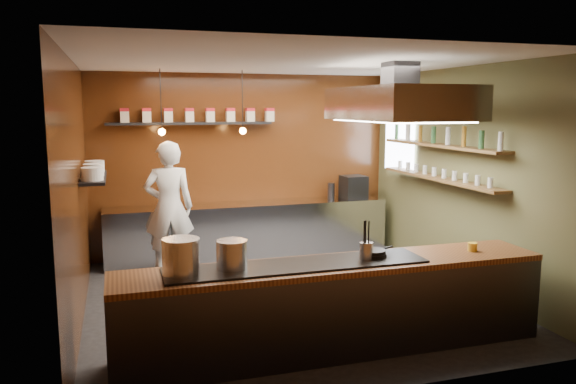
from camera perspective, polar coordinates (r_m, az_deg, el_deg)
name	(u,v)px	position (r m, az deg, el deg)	size (l,w,h in m)	color
floor	(288,299)	(7.38, 0.04, -10.82)	(5.00, 5.00, 0.00)	black
back_wall	(245,165)	(9.43, -4.44, 2.78)	(5.00, 5.00, 0.00)	#38190A
left_wall	(76,193)	(6.73, -20.73, -0.11)	(5.00, 5.00, 0.00)	#38190A
right_wall	(461,177)	(8.11, 17.17, 1.46)	(5.00, 5.00, 0.00)	brown
ceiling	(288,62)	(6.98, 0.05, 13.08)	(5.00, 5.00, 0.00)	silver
window_pane	(400,141)	(9.50, 11.26, 5.10)	(1.00, 1.00, 0.00)	white
prep_counter	(250,230)	(9.28, -3.91, -3.89)	(4.60, 0.65, 0.90)	silver
pass_counter	(335,306)	(5.80, 4.76, -11.49)	(4.40, 0.72, 0.94)	#38383D
tin_shelf	(190,123)	(9.09, -9.88, 6.88)	(2.60, 0.26, 0.04)	black
plate_shelf	(94,178)	(7.71, -19.12, 1.39)	(0.30, 1.40, 0.04)	black
bottle_shelf_upper	(440,145)	(8.24, 15.21, 4.59)	(0.26, 2.80, 0.04)	brown
bottle_shelf_lower	(439,178)	(8.28, 15.08, 1.34)	(0.26, 2.80, 0.04)	brown
extractor_hood	(399,103)	(7.09, 11.24, 8.85)	(1.20, 2.00, 0.72)	#38383D
pendant_left	(162,128)	(8.38, -12.70, 6.33)	(0.10, 0.10, 0.95)	black
pendant_right	(243,127)	(8.56, -4.62, 6.55)	(0.10, 0.10, 0.95)	black
storage_tins	(200,115)	(9.10, -8.96, 7.73)	(2.43, 0.13, 0.22)	beige
plate_stacks	(93,170)	(7.70, -19.16, 2.13)	(0.26, 1.16, 0.16)	silver
bottles	(441,136)	(8.23, 15.25, 5.56)	(0.06, 2.66, 0.24)	silver
wine_glasses	(439,172)	(8.27, 15.10, 1.93)	(0.07, 2.37, 0.13)	silver
stockpot_large	(181,257)	(5.25, -10.82, -6.46)	(0.34, 0.34, 0.33)	silver
stockpot_small	(232,254)	(5.36, -5.73, -6.33)	(0.29, 0.29, 0.28)	silver
utensil_crock	(366,251)	(5.72, 7.93, -5.94)	(0.14, 0.14, 0.17)	#B6B8BD
frying_pan	(373,253)	(5.86, 8.65, -6.15)	(0.43, 0.28, 0.07)	black
butter_jar	(472,247)	(6.39, 18.23, -5.32)	(0.10, 0.10, 0.09)	yellow
espresso_machine	(353,187)	(9.71, 6.67, 0.51)	(0.39, 0.37, 0.39)	black
chef	(169,207)	(8.50, -11.99, -1.54)	(0.72, 0.47, 1.97)	white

